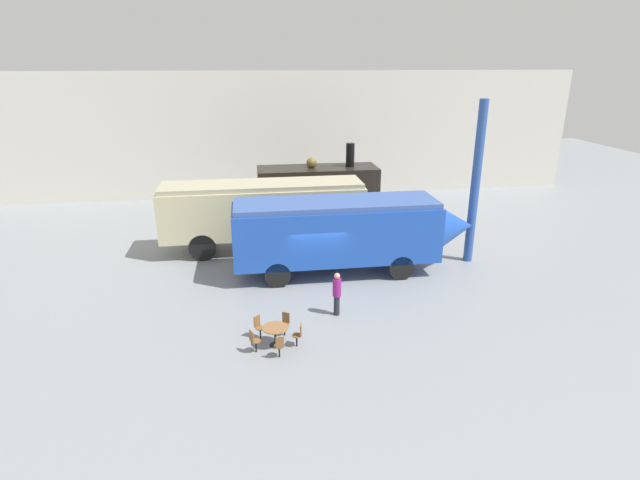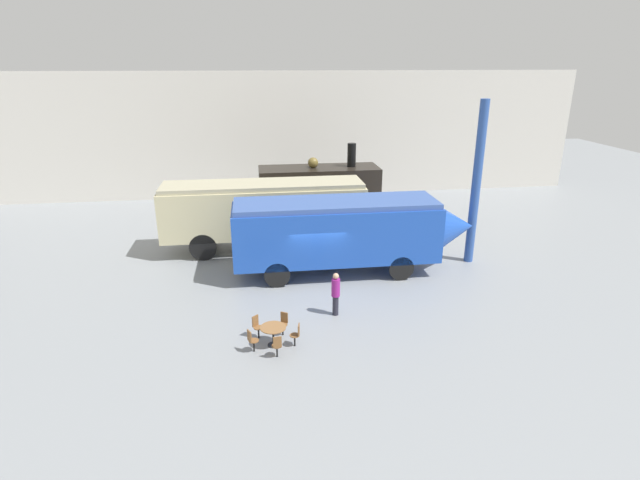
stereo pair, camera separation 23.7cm
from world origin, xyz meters
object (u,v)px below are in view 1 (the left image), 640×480
(streamlined_locomotive, at_px, (352,230))
(visitor_person, at_px, (337,292))
(cafe_chair_0, at_px, (254,340))
(passenger_coach_vintage, at_px, (263,209))
(cafe_table_near, at_px, (275,331))
(steam_locomotive, at_px, (318,189))

(streamlined_locomotive, distance_m, visitor_person, 4.66)
(streamlined_locomotive, relative_size, visitor_person, 6.38)
(cafe_chair_0, bearing_deg, passenger_coach_vintage, 61.10)
(cafe_table_near, relative_size, visitor_person, 0.51)
(steam_locomotive, bearing_deg, cafe_table_near, -104.12)
(steam_locomotive, xyz_separation_m, cafe_chair_0, (-4.35, -14.59, -1.64))
(cafe_chair_0, xyz_separation_m, visitor_person, (3.34, 2.31, 0.48))
(passenger_coach_vintage, relative_size, visitor_person, 5.85)
(streamlined_locomotive, distance_m, cafe_chair_0, 8.31)
(streamlined_locomotive, bearing_deg, cafe_table_near, -123.04)
(steam_locomotive, distance_m, visitor_person, 12.37)
(passenger_coach_vintage, height_order, cafe_table_near, passenger_coach_vintage)
(streamlined_locomotive, relative_size, cafe_table_near, 12.40)
(streamlined_locomotive, bearing_deg, steam_locomotive, 93.38)
(steam_locomotive, bearing_deg, cafe_chair_0, -106.59)
(streamlined_locomotive, height_order, visitor_person, streamlined_locomotive)
(steam_locomotive, relative_size, visitor_person, 4.05)
(cafe_chair_0, height_order, visitor_person, visitor_person)
(passenger_coach_vintage, height_order, streamlined_locomotive, passenger_coach_vintage)
(steam_locomotive, xyz_separation_m, passenger_coach_vintage, (-3.55, -4.38, 0.11))
(steam_locomotive, xyz_separation_m, cafe_table_near, (-3.58, -14.24, -1.56))
(cafe_table_near, bearing_deg, cafe_chair_0, -155.57)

